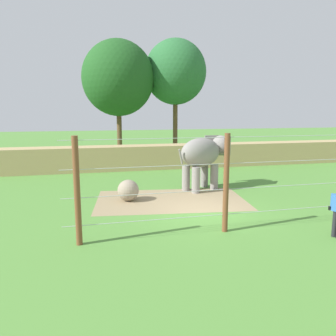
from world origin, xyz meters
TOP-DOWN VIEW (x-y plane):
  - ground_plane at (0.00, 0.00)m, footprint 120.00×120.00m
  - dirt_patch at (-0.78, 2.02)m, footprint 7.34×5.05m
  - embankment_wall at (0.00, 10.80)m, footprint 36.00×1.80m
  - elephant at (1.48, 3.78)m, footprint 3.47×2.49m
  - enrichment_ball at (-2.73, 2.36)m, footprint 0.99×0.99m
  - cable_fence at (0.01, -2.36)m, footprint 10.64×0.19m
  - tree_far_left at (3.73, 18.21)m, footprint 5.72×5.72m
  - tree_left_of_centre at (-1.63, 17.77)m, footprint 6.34×6.34m

SIDE VIEW (x-z plane):
  - ground_plane at x=0.00m, z-range 0.00..0.00m
  - dirt_patch at x=-0.78m, z-range 0.00..0.01m
  - enrichment_ball at x=-2.73m, z-range 0.00..0.99m
  - embankment_wall at x=0.00m, z-range 0.00..1.68m
  - cable_fence at x=0.01m, z-range 0.01..3.39m
  - elephant at x=1.48m, z-range 0.45..3.25m
  - tree_left_of_centre at x=-1.63m, z-range 1.81..12.12m
  - tree_far_left at x=3.73m, z-range 2.32..13.01m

